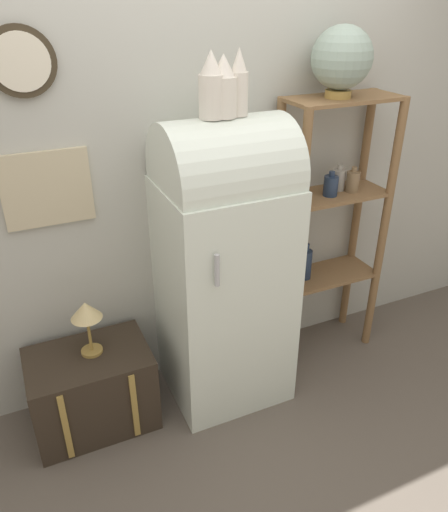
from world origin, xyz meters
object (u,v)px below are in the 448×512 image
Objects in this scene: vase_center at (224,88)px; desk_lamp at (86,314)px; vase_left at (211,87)px; suitcase_trunk at (92,389)px; refrigerator at (225,263)px; vase_right at (239,85)px; globe at (342,58)px.

desk_lamp is (-0.72, 0.06, -1.03)m from vase_center.
desk_lamp is at bearing 175.25° from vase_left.
vase_left is (0.70, -0.03, 1.51)m from suitcase_trunk.
suitcase_trunk is at bearing 177.64° from refrigerator.
vase_center is 0.92× the size of vase_right.
vase_right is (0.07, -0.00, 0.90)m from refrigerator.
desk_lamp is (-0.80, 0.05, -1.05)m from vase_right.
vase_right is at bearing 0.85° from vase_left.
vase_center is (0.75, -0.03, 1.50)m from suitcase_trunk.
vase_left is (-0.76, -0.10, -0.07)m from globe.
refrigerator is 0.75m from desk_lamp.
refrigerator is 0.90m from vase_right.
refrigerator is 4.54× the size of globe.
vase_center is (-0.70, -0.10, -0.08)m from globe.
suitcase_trunk is at bearing 177.15° from vase_left.
vase_right is (0.13, 0.00, 0.00)m from vase_left.
globe is 0.71m from vase_center.
suitcase_trunk is 1.66m from vase_left.
desk_lamp is (-0.66, 0.06, -1.04)m from vase_left.
refrigerator is 0.90m from vase_left.
vase_left is 0.06m from vase_center.
vase_right reaches higher than suitcase_trunk.
vase_right is at bearing -171.07° from globe.
desk_lamp is (0.03, 0.02, 0.46)m from suitcase_trunk.
globe is 0.63m from vase_right.
globe is 1.20× the size of vase_right.
refrigerator reaches higher than desk_lamp.
refrigerator is at bearing 2.92° from vase_left.
refrigerator is 0.97m from suitcase_trunk.
desk_lamp is at bearing 33.54° from suitcase_trunk.
vase_left is at bearing -4.75° from desk_lamp.
suitcase_trunk is (-0.76, 0.03, -0.61)m from refrigerator.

